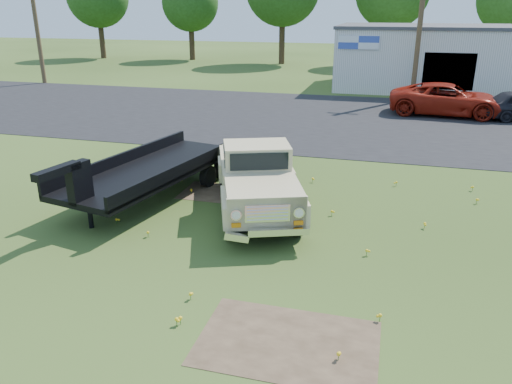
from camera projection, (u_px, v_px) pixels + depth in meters
ground at (250, 252)px, 11.45m from camera, size 140.00×140.00×0.00m
asphalt_lot at (332, 119)px, 25.01m from camera, size 90.00×14.00×0.02m
dirt_patch_a at (288, 343)px, 8.37m from camera, size 3.00×2.00×0.01m
dirt_patch_b at (218, 193)px, 15.11m from camera, size 2.20×1.60×0.01m
commercial_building at (444, 57)px, 33.65m from camera, size 14.20×8.20×4.15m
utility_pole_west at (35, 17)px, 35.14m from camera, size 1.60×0.30×9.00m
utility_pole_mid at (421, 19)px, 28.75m from camera, size 1.60×0.30×9.00m
treeline_b at (190, 3)px, 50.97m from camera, size 5.76×5.76×8.57m
vintage_pickup_truck at (257, 178)px, 13.44m from camera, size 3.79×5.67×1.92m
flatbed_trailer at (152, 166)px, 14.57m from camera, size 3.61×7.15×1.86m
red_pickup at (448, 100)px, 25.63m from camera, size 5.97×3.11×1.61m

